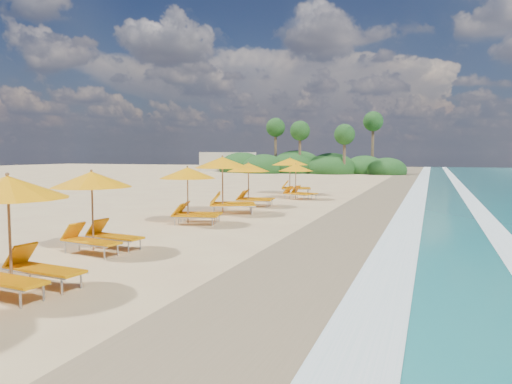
# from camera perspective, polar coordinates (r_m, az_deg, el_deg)

# --- Properties ---
(ground) EXTENTS (160.00, 160.00, 0.00)m
(ground) POSITION_cam_1_polar(r_m,az_deg,el_deg) (18.74, 0.00, -3.66)
(ground) COLOR tan
(ground) RESTS_ON ground
(wet_sand) EXTENTS (4.00, 160.00, 0.01)m
(wet_sand) POSITION_cam_1_polar(r_m,az_deg,el_deg) (17.78, 12.23, -4.20)
(wet_sand) COLOR #856F4F
(wet_sand) RESTS_ON ground
(surf_foam) EXTENTS (4.00, 160.00, 0.01)m
(surf_foam) POSITION_cam_1_polar(r_m,az_deg,el_deg) (17.62, 20.99, -4.42)
(surf_foam) COLOR white
(surf_foam) RESTS_ON ground
(station_1) EXTENTS (2.69, 2.53, 2.34)m
(station_1) POSITION_cam_1_polar(r_m,az_deg,el_deg) (10.46, -26.60, -3.55)
(station_1) COLOR olive
(station_1) RESTS_ON ground
(station_2) EXTENTS (2.66, 2.52, 2.26)m
(station_2) POSITION_cam_1_polar(r_m,az_deg,el_deg) (13.96, -18.34, -1.51)
(station_2) COLOR olive
(station_2) RESTS_ON ground
(station_3) EXTENTS (2.73, 2.63, 2.22)m
(station_3) POSITION_cam_1_polar(r_m,az_deg,el_deg) (18.60, -7.59, 0.10)
(station_3) COLOR olive
(station_3) RESTS_ON ground
(station_4) EXTENTS (3.41, 3.38, 2.61)m
(station_4) POSITION_cam_1_polar(r_m,az_deg,el_deg) (21.69, -3.45, 1.34)
(station_4) COLOR olive
(station_4) RESTS_ON ground
(station_5) EXTENTS (2.64, 2.49, 2.26)m
(station_5) POSITION_cam_1_polar(r_m,az_deg,el_deg) (24.57, -0.51, 1.28)
(station_5) COLOR olive
(station_5) RESTS_ON ground
(station_6) EXTENTS (2.70, 2.65, 2.10)m
(station_6) POSITION_cam_1_polar(r_m,az_deg,el_deg) (28.42, 4.99, 1.54)
(station_6) COLOR olive
(station_6) RESTS_ON ground
(station_7) EXTENTS (3.06, 2.97, 2.44)m
(station_7) POSITION_cam_1_polar(r_m,az_deg,el_deg) (31.88, 4.37, 2.24)
(station_7) COLOR olive
(station_7) RESTS_ON ground
(treeline) EXTENTS (25.80, 8.80, 9.74)m
(treeline) POSITION_cam_1_polar(r_m,az_deg,el_deg) (65.03, 5.61, 3.13)
(treeline) COLOR #163D14
(treeline) RESTS_ON ground
(beach_building) EXTENTS (7.00, 5.00, 2.80)m
(beach_building) POSITION_cam_1_polar(r_m,az_deg,el_deg) (71.31, -3.32, 3.60)
(beach_building) COLOR beige
(beach_building) RESTS_ON ground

